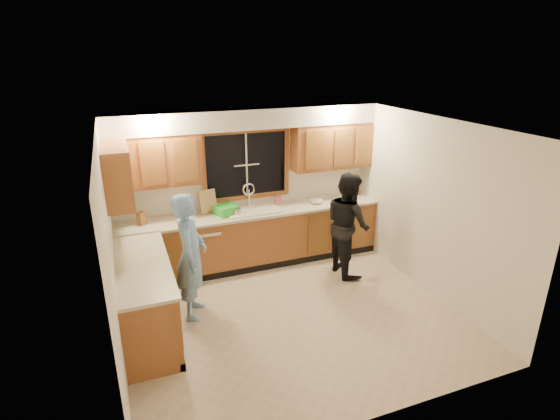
{
  "coord_description": "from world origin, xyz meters",
  "views": [
    {
      "loc": [
        -1.92,
        -4.59,
        3.33
      ],
      "look_at": [
        0.09,
        0.65,
        1.25
      ],
      "focal_mm": 28.0,
      "sensor_mm": 36.0,
      "label": 1
    }
  ],
  "objects_px": {
    "sink": "(253,214)",
    "dishwasher": "(202,249)",
    "man": "(191,256)",
    "woman": "(348,224)",
    "knife_block": "(141,218)",
    "dish_crate": "(226,210)",
    "stove": "(150,323)",
    "bowl": "(316,202)",
    "soap_bottle": "(278,200)"
  },
  "relations": [
    {
      "from": "sink",
      "to": "dishwasher",
      "type": "distance_m",
      "value": 0.96
    },
    {
      "from": "dishwasher",
      "to": "man",
      "type": "xyz_separation_m",
      "value": [
        -0.33,
        -1.09,
        0.43
      ]
    },
    {
      "from": "woman",
      "to": "knife_block",
      "type": "bearing_deg",
      "value": 74.83
    },
    {
      "from": "dish_crate",
      "to": "man",
      "type": "bearing_deg",
      "value": -124.08
    },
    {
      "from": "sink",
      "to": "stove",
      "type": "bearing_deg",
      "value": -134.61
    },
    {
      "from": "dishwasher",
      "to": "knife_block",
      "type": "relative_size",
      "value": 4.13
    },
    {
      "from": "dishwasher",
      "to": "stove",
      "type": "height_order",
      "value": "stove"
    },
    {
      "from": "man",
      "to": "bowl",
      "type": "xyz_separation_m",
      "value": [
        2.28,
        1.08,
        0.1
      ]
    },
    {
      "from": "sink",
      "to": "bowl",
      "type": "distance_m",
      "value": 1.1
    },
    {
      "from": "stove",
      "to": "knife_block",
      "type": "xyz_separation_m",
      "value": [
        0.11,
        1.85,
        0.57
      ]
    },
    {
      "from": "sink",
      "to": "dish_crate",
      "type": "relative_size",
      "value": 2.82
    },
    {
      "from": "dish_crate",
      "to": "woman",
      "type": "bearing_deg",
      "value": -24.93
    },
    {
      "from": "woman",
      "to": "soap_bottle",
      "type": "xyz_separation_m",
      "value": [
        -0.8,
        0.92,
        0.2
      ]
    },
    {
      "from": "dish_crate",
      "to": "soap_bottle",
      "type": "relative_size",
      "value": 1.71
    },
    {
      "from": "dishwasher",
      "to": "bowl",
      "type": "distance_m",
      "value": 2.02
    },
    {
      "from": "woman",
      "to": "dishwasher",
      "type": "bearing_deg",
      "value": 70.1
    },
    {
      "from": "woman",
      "to": "bowl",
      "type": "bearing_deg",
      "value": 12.96
    },
    {
      "from": "soap_bottle",
      "to": "bowl",
      "type": "xyz_separation_m",
      "value": [
        0.63,
        -0.16,
        -0.06
      ]
    },
    {
      "from": "man",
      "to": "stove",
      "type": "bearing_deg",
      "value": 154.42
    },
    {
      "from": "dishwasher",
      "to": "dish_crate",
      "type": "bearing_deg",
      "value": 2.29
    },
    {
      "from": "soap_bottle",
      "to": "bowl",
      "type": "height_order",
      "value": "soap_bottle"
    },
    {
      "from": "knife_block",
      "to": "bowl",
      "type": "height_order",
      "value": "knife_block"
    },
    {
      "from": "stove",
      "to": "bowl",
      "type": "relative_size",
      "value": 4.27
    },
    {
      "from": "stove",
      "to": "woman",
      "type": "xyz_separation_m",
      "value": [
        3.07,
        1.03,
        0.36
      ]
    },
    {
      "from": "woman",
      "to": "man",
      "type": "bearing_deg",
      "value": 97.55
    },
    {
      "from": "dishwasher",
      "to": "soap_bottle",
      "type": "xyz_separation_m",
      "value": [
        1.32,
        0.14,
        0.6
      ]
    },
    {
      "from": "stove",
      "to": "bowl",
      "type": "height_order",
      "value": "bowl"
    },
    {
      "from": "woman",
      "to": "dish_crate",
      "type": "xyz_separation_m",
      "value": [
        -1.7,
        0.79,
        0.18
      ]
    },
    {
      "from": "stove",
      "to": "soap_bottle",
      "type": "bearing_deg",
      "value": 40.64
    },
    {
      "from": "dishwasher",
      "to": "dish_crate",
      "type": "height_order",
      "value": "dish_crate"
    },
    {
      "from": "woman",
      "to": "knife_block",
      "type": "relative_size",
      "value": 8.15
    },
    {
      "from": "man",
      "to": "woman",
      "type": "distance_m",
      "value": 2.48
    },
    {
      "from": "dish_crate",
      "to": "knife_block",
      "type": "bearing_deg",
      "value": 179.1
    },
    {
      "from": "sink",
      "to": "man",
      "type": "height_order",
      "value": "man"
    },
    {
      "from": "sink",
      "to": "knife_block",
      "type": "xyz_separation_m",
      "value": [
        -1.69,
        0.02,
        0.15
      ]
    },
    {
      "from": "knife_block",
      "to": "woman",
      "type": "bearing_deg",
      "value": -55.67
    },
    {
      "from": "bowl",
      "to": "soap_bottle",
      "type": "bearing_deg",
      "value": 165.88
    },
    {
      "from": "man",
      "to": "knife_block",
      "type": "xyz_separation_m",
      "value": [
        -0.5,
        1.13,
        0.18
      ]
    },
    {
      "from": "sink",
      "to": "knife_block",
      "type": "distance_m",
      "value": 1.69
    },
    {
      "from": "stove",
      "to": "sink",
      "type": "bearing_deg",
      "value": 45.39
    },
    {
      "from": "woman",
      "to": "stove",
      "type": "bearing_deg",
      "value": 108.81
    },
    {
      "from": "dish_crate",
      "to": "soap_bottle",
      "type": "height_order",
      "value": "soap_bottle"
    },
    {
      "from": "soap_bottle",
      "to": "bowl",
      "type": "distance_m",
      "value": 0.65
    },
    {
      "from": "man",
      "to": "soap_bottle",
      "type": "height_order",
      "value": "man"
    },
    {
      "from": "stove",
      "to": "knife_block",
      "type": "bearing_deg",
      "value": 86.45
    },
    {
      "from": "dishwasher",
      "to": "stove",
      "type": "distance_m",
      "value": 2.04
    },
    {
      "from": "sink",
      "to": "man",
      "type": "distance_m",
      "value": 1.62
    },
    {
      "from": "man",
      "to": "woman",
      "type": "xyz_separation_m",
      "value": [
        2.46,
        0.32,
        -0.03
      ]
    },
    {
      "from": "knife_block",
      "to": "bowl",
      "type": "bearing_deg",
      "value": -41.42
    },
    {
      "from": "dish_crate",
      "to": "bowl",
      "type": "height_order",
      "value": "dish_crate"
    }
  ]
}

